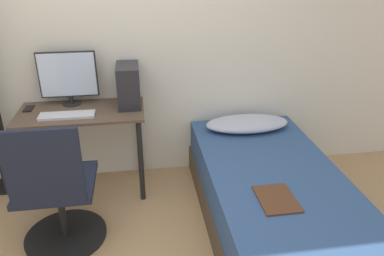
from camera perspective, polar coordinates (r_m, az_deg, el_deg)
name	(u,v)px	position (r m, az deg, el deg)	size (l,w,h in m)	color
wall_back	(109,44)	(3.34, -12.48, 12.43)	(8.00, 0.05, 2.50)	silver
desk	(83,126)	(3.27, -16.29, 0.36)	(1.03, 0.54, 0.77)	brown
office_chair	(57,200)	(2.82, -19.82, -10.29)	(0.60, 0.60, 1.01)	black
bed	(272,199)	(2.96, 12.03, -10.56)	(0.99, 1.98, 0.50)	#4C3D2D
pillow	(247,123)	(3.41, 8.40, 0.69)	(0.75, 0.36, 0.11)	#B2B7C6
magazine	(277,199)	(2.52, 12.77, -10.49)	(0.24, 0.32, 0.01)	#56331E
monitor	(68,77)	(3.32, -18.37, 7.45)	(0.48, 0.16, 0.46)	black
keyboard	(67,115)	(3.14, -18.52, 1.84)	(0.43, 0.14, 0.02)	silver
pc_tower	(129,85)	(3.20, -9.64, 6.43)	(0.18, 0.34, 0.35)	#232328
phone	(29,109)	(3.40, -23.62, 2.72)	(0.07, 0.14, 0.01)	black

